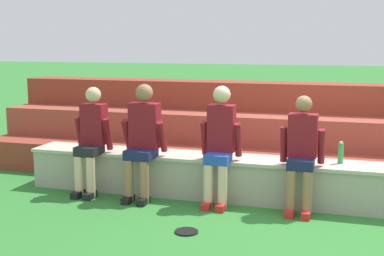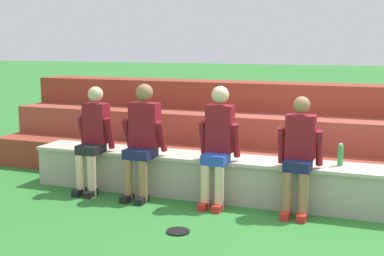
% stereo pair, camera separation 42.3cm
% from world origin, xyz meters
% --- Properties ---
extents(ground_plane, '(80.00, 80.00, 0.00)m').
position_xyz_m(ground_plane, '(0.00, 0.00, 0.00)').
color(ground_plane, '#2D752D').
extents(stone_seating_wall, '(7.12, 0.57, 0.53)m').
position_xyz_m(stone_seating_wall, '(0.00, 0.26, 0.28)').
color(stone_seating_wall, '#A8A08E').
rests_on(stone_seating_wall, ground).
extents(brick_bleachers, '(9.81, 1.88, 1.32)m').
position_xyz_m(brick_bleachers, '(0.00, 1.83, 0.51)').
color(brick_bleachers, brown).
rests_on(brick_bleachers, ground).
extents(person_far_left, '(0.49, 0.54, 1.38)m').
position_xyz_m(person_far_left, '(-2.65, -0.03, 0.73)').
color(person_far_left, beige).
rests_on(person_far_left, ground).
extents(person_left_of_center, '(0.55, 0.55, 1.43)m').
position_xyz_m(person_left_of_center, '(-1.93, -0.04, 0.77)').
color(person_left_of_center, '#996B4C').
rests_on(person_left_of_center, ground).
extents(person_center, '(0.50, 0.54, 1.43)m').
position_xyz_m(person_center, '(-0.96, 0.01, 0.76)').
color(person_center, beige).
rests_on(person_center, ground).
extents(person_right_of_center, '(0.51, 0.51, 1.34)m').
position_xyz_m(person_right_of_center, '(0.01, -0.01, 0.71)').
color(person_right_of_center, '#996B4C').
rests_on(person_right_of_center, ground).
extents(water_bottle_mid_right, '(0.06, 0.06, 0.26)m').
position_xyz_m(water_bottle_mid_right, '(0.43, 0.32, 0.65)').
color(water_bottle_mid_right, green).
rests_on(water_bottle_mid_right, stone_seating_wall).
extents(frisbee, '(0.24, 0.24, 0.02)m').
position_xyz_m(frisbee, '(-1.05, -1.04, 0.01)').
color(frisbee, black).
rests_on(frisbee, ground).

